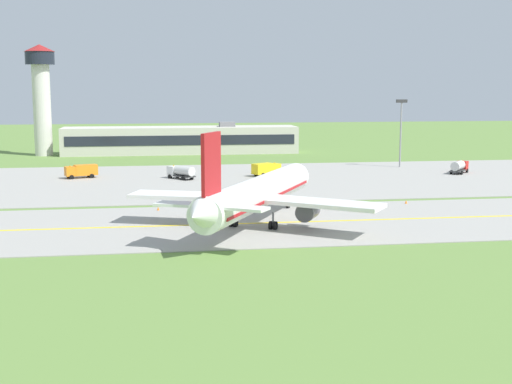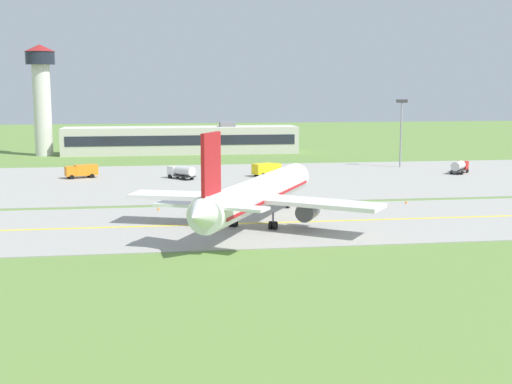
% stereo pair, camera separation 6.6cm
% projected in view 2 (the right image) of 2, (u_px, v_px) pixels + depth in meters
% --- Properties ---
extents(ground_plane, '(500.00, 500.00, 0.00)m').
position_uv_depth(ground_plane, '(234.00, 225.00, 88.11)').
color(ground_plane, olive).
extents(taxiway_strip, '(240.00, 28.00, 0.10)m').
position_uv_depth(taxiway_strip, '(234.00, 224.00, 88.10)').
color(taxiway_strip, '#9E9B93').
rests_on(taxiway_strip, ground).
extents(apron_pad, '(140.00, 52.00, 0.10)m').
position_uv_depth(apron_pad, '(261.00, 179.00, 130.62)').
color(apron_pad, '#9E9B93').
rests_on(apron_pad, ground).
extents(taxiway_centreline, '(220.00, 0.60, 0.01)m').
position_uv_depth(taxiway_centreline, '(234.00, 224.00, 88.09)').
color(taxiway_centreline, yellow).
rests_on(taxiway_centreline, taxiway_strip).
extents(airplane_lead, '(30.40, 36.62, 12.70)m').
position_uv_depth(airplane_lead, '(257.00, 194.00, 86.38)').
color(airplane_lead, white).
rests_on(airplane_lead, ground).
extents(service_truck_baggage, '(5.51, 5.85, 2.65)m').
position_uv_depth(service_truck_baggage, '(459.00, 166.00, 139.26)').
color(service_truck_baggage, red).
rests_on(service_truck_baggage, ground).
extents(service_truck_fuel, '(5.40, 5.93, 2.65)m').
position_uv_depth(service_truck_fuel, '(181.00, 171.00, 130.76)').
color(service_truck_fuel, silver).
rests_on(service_truck_fuel, ground).
extents(service_truck_catering, '(6.34, 3.96, 2.60)m').
position_uv_depth(service_truck_catering, '(82.00, 171.00, 132.25)').
color(service_truck_catering, orange).
rests_on(service_truck_catering, ground).
extents(service_truck_pushback, '(6.20, 4.83, 2.60)m').
position_uv_depth(service_truck_pushback, '(266.00, 169.00, 135.26)').
color(service_truck_pushback, yellow).
rests_on(service_truck_pushback, ground).
extents(terminal_building, '(60.94, 11.10, 8.19)m').
position_uv_depth(terminal_building, '(182.00, 140.00, 181.92)').
color(terminal_building, beige).
rests_on(terminal_building, ground).
extents(control_tower, '(7.60, 7.60, 27.89)m').
position_uv_depth(control_tower, '(42.00, 89.00, 174.26)').
color(control_tower, silver).
rests_on(control_tower, ground).
extents(apron_light_mast, '(2.40, 0.50, 14.70)m').
position_uv_depth(apron_light_mast, '(401.00, 125.00, 149.03)').
color(apron_light_mast, gray).
rests_on(apron_light_mast, ground).
extents(traffic_cone_near_edge, '(0.44, 0.44, 0.60)m').
position_uv_depth(traffic_cone_near_edge, '(158.00, 209.00, 97.72)').
color(traffic_cone_near_edge, orange).
rests_on(traffic_cone_near_edge, ground).
extents(traffic_cone_mid_edge, '(0.44, 0.44, 0.60)m').
position_uv_depth(traffic_cone_mid_edge, '(406.00, 202.00, 103.39)').
color(traffic_cone_mid_edge, orange).
rests_on(traffic_cone_mid_edge, ground).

